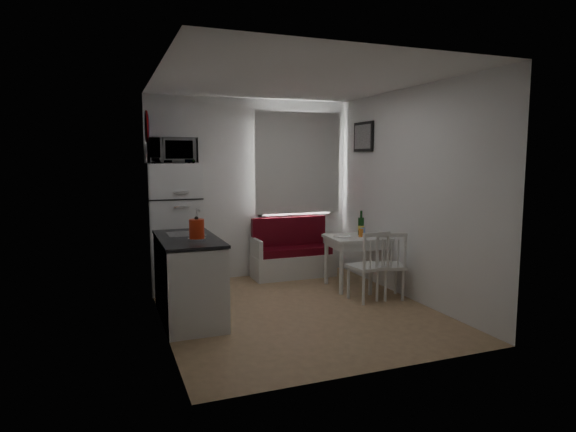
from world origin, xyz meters
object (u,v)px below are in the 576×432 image
object	(u,v)px
chair_left	(371,259)
kettle	(197,229)
fridge	(174,227)
bench	(293,257)
kitchen_counter	(189,277)
microwave	(172,151)
dining_table	(362,242)
chair_right	(391,258)
wine_bottle	(361,223)

from	to	relation	value
chair_left	kettle	world-z (taller)	kettle
fridge	bench	bearing A→B (deg)	3.58
kitchen_counter	microwave	xyz separation A→B (m)	(0.02, 1.19, 1.39)
chair_left	microwave	size ratio (longest dim) A/B	0.79
dining_table	kitchen_counter	bearing A→B (deg)	-164.43
bench	chair_right	distance (m)	1.71
kettle	fridge	bearing A→B (deg)	91.12
bench	dining_table	bearing A→B (deg)	-53.09
kitchen_counter	microwave	distance (m)	1.83
dining_table	kettle	world-z (taller)	kettle
microwave	fridge	bearing A→B (deg)	90.00
kitchen_counter	kettle	size ratio (longest dim) A/B	5.38
fridge	chair_right	bearing A→B (deg)	-30.54
kitchen_counter	chair_right	bearing A→B (deg)	-4.42
chair_left	wine_bottle	xyz separation A→B (m)	(0.28, 0.76, 0.33)
kitchen_counter	fridge	distance (m)	1.30
kitchen_counter	chair_left	bearing A→B (deg)	-5.07
dining_table	wine_bottle	world-z (taller)	wine_bottle
dining_table	chair_right	distance (m)	0.67
kettle	microwave	bearing A→B (deg)	91.16
kitchen_counter	wine_bottle	distance (m)	2.55
kettle	bench	bearing A→B (deg)	43.93
bench	chair_right	xyz separation A→B (m)	(0.70, -1.54, 0.23)
chair_right	wine_bottle	bearing A→B (deg)	106.64
kitchen_counter	dining_table	world-z (taller)	kitchen_counter
fridge	dining_table	bearing A→B (deg)	-17.97
chair_right	fridge	bearing A→B (deg)	166.10
wine_bottle	dining_table	bearing A→B (deg)	-109.29
fridge	kettle	bearing A→B (deg)	-88.88
chair_left	wine_bottle	size ratio (longest dim) A/B	1.40
chair_right	dining_table	bearing A→B (deg)	109.69
chair_right	microwave	bearing A→B (deg)	166.98
chair_right	kettle	xyz separation A→B (m)	(-2.40, -0.10, 0.50)
dining_table	chair_right	bearing A→B (deg)	-82.34
bench	wine_bottle	distance (m)	1.20
kitchen_counter	wine_bottle	bearing A→B (deg)	13.05
kitchen_counter	bench	distance (m)	2.22
chair_left	microwave	world-z (taller)	microwave
bench	dining_table	xyz separation A→B (m)	(0.66, -0.88, 0.33)
fridge	microwave	size ratio (longest dim) A/B	2.83
kitchen_counter	fridge	bearing A→B (deg)	89.10
dining_table	chair_left	size ratio (longest dim) A/B	2.10
bench	kettle	size ratio (longest dim) A/B	4.95
fridge	wine_bottle	xyz separation A→B (m)	(2.43, -0.68, 0.03)
chair_left	wine_bottle	bearing A→B (deg)	62.64
kitchen_counter	dining_table	xyz separation A→B (m)	(2.41, 0.47, 0.17)
kitchen_counter	bench	size ratio (longest dim) A/B	1.09
bench	chair_left	distance (m)	1.62
bench	kettle	bearing A→B (deg)	-136.07
bench	microwave	xyz separation A→B (m)	(-1.73, -0.16, 1.56)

